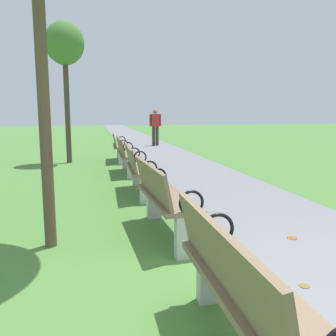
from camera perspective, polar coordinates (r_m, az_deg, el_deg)
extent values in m
cube|color=slate|center=(20.17, -5.01, 4.57)|extent=(2.28, 44.00, 0.02)
cube|color=#7A664C|center=(2.28, 12.87, -18.29)|extent=(0.47, 1.61, 0.05)
cube|color=#7A664C|center=(2.12, 8.26, -13.61)|extent=(0.15, 1.60, 0.40)
cube|color=#B7B5AD|center=(3.01, 6.75, -16.42)|extent=(0.20, 0.12, 0.45)
torus|color=black|center=(2.91, 7.90, -9.61)|extent=(0.27, 0.03, 0.27)
cylinder|color=black|center=(2.94, 7.87, -11.09)|extent=(0.03, 0.03, 0.12)
cube|color=#7A664C|center=(4.41, -0.16, -4.68)|extent=(0.51, 1.62, 0.05)
cube|color=#7A664C|center=(4.32, -2.60, -1.92)|extent=(0.19, 1.60, 0.40)
cube|color=#B7B5AD|center=(3.80, 2.69, -10.88)|extent=(0.21, 0.13, 0.45)
cube|color=#B7B5AD|center=(5.17, -2.21, -5.51)|extent=(0.21, 0.13, 0.45)
torus|color=black|center=(3.69, 3.72, -5.56)|extent=(0.27, 0.04, 0.27)
cylinder|color=black|center=(3.71, 3.70, -6.75)|extent=(0.03, 0.03, 0.12)
torus|color=black|center=(5.12, -1.63, -1.46)|extent=(0.27, 0.04, 0.27)
cylinder|color=black|center=(5.14, -1.63, -2.34)|extent=(0.03, 0.03, 0.12)
cube|color=#7A664C|center=(6.65, -4.28, -0.09)|extent=(0.49, 1.61, 0.05)
cube|color=#7A664C|center=(6.61, -5.95, 1.79)|extent=(0.18, 1.60, 0.40)
cube|color=#B7B5AD|center=(5.98, -3.52, -3.55)|extent=(0.20, 0.13, 0.45)
cube|color=#B7B5AD|center=(7.42, -4.85, -1.12)|extent=(0.20, 0.13, 0.45)
torus|color=black|center=(5.90, -2.95, -0.10)|extent=(0.27, 0.04, 0.27)
cylinder|color=black|center=(5.91, -2.95, -0.87)|extent=(0.03, 0.03, 0.12)
torus|color=black|center=(7.39, -4.44, 1.70)|extent=(0.27, 0.04, 0.27)
cylinder|color=black|center=(7.40, -4.43, 1.09)|extent=(0.03, 0.03, 0.12)
cube|color=#7A664C|center=(8.89, -6.29, 2.14)|extent=(0.46, 1.60, 0.05)
cube|color=#7A664C|center=(8.86, -7.54, 3.55)|extent=(0.14, 1.60, 0.40)
cube|color=#B7B5AD|center=(8.20, -5.79, -0.19)|extent=(0.20, 0.12, 0.45)
cube|color=#B7B5AD|center=(9.66, -6.66, 1.17)|extent=(0.20, 0.12, 0.45)
torus|color=black|center=(8.14, -5.39, 2.35)|extent=(0.27, 0.03, 0.27)
cylinder|color=black|center=(8.14, -5.38, 1.79)|extent=(0.03, 0.03, 0.12)
torus|color=black|center=(9.64, -6.36, 3.34)|extent=(0.27, 0.03, 0.27)
cylinder|color=black|center=(9.65, -6.35, 2.87)|extent=(0.03, 0.03, 0.12)
cube|color=#7A664C|center=(11.21, -7.51, 3.50)|extent=(0.52, 1.62, 0.05)
cube|color=#7A664C|center=(11.18, -8.51, 4.62)|extent=(0.20, 1.60, 0.40)
cube|color=#B7B5AD|center=(10.50, -7.35, 1.77)|extent=(0.21, 0.13, 0.45)
cube|color=#B7B5AD|center=(11.97, -7.60, 2.63)|extent=(0.21, 0.13, 0.45)
torus|color=black|center=(10.44, -7.06, 3.75)|extent=(0.27, 0.04, 0.27)
cylinder|color=black|center=(10.45, -7.05, 3.32)|extent=(0.03, 0.03, 0.12)
torus|color=black|center=(11.95, -7.35, 4.39)|extent=(0.27, 0.04, 0.27)
cylinder|color=black|center=(11.96, -7.34, 4.00)|extent=(0.03, 0.03, 0.12)
cylinder|color=brown|center=(4.14, -19.13, 10.42)|extent=(0.13, 0.13, 3.31)
cylinder|color=#4C3D2D|center=(11.14, -15.66, 8.69)|extent=(0.15, 0.15, 3.08)
ellipsoid|color=#477A33|center=(11.31, -16.09, 18.51)|extent=(1.12, 1.12, 1.23)
cylinder|color=#3D3328|center=(16.23, -1.73, 5.10)|extent=(0.14, 0.14, 0.85)
cylinder|color=#3D3328|center=(16.20, -2.29, 5.09)|extent=(0.14, 0.14, 0.85)
cube|color=#B22D2D|center=(16.18, -2.03, 7.59)|extent=(0.35, 0.23, 0.56)
sphere|color=#9E7051|center=(16.18, -2.03, 8.97)|extent=(0.20, 0.20, 0.20)
cylinder|color=#B22D2D|center=(16.22, -1.25, 7.60)|extent=(0.09, 0.09, 0.52)
cylinder|color=#B22D2D|center=(16.15, -2.81, 7.58)|extent=(0.09, 0.09, 0.52)
cylinder|color=#AD6B23|center=(7.94, -4.30, -2.08)|extent=(0.10, 0.10, 0.00)
cylinder|color=brown|center=(5.87, -1.14, -6.01)|extent=(0.09, 0.09, 0.00)
cylinder|color=brown|center=(9.29, -14.80, -0.76)|extent=(0.10, 0.10, 0.00)
cylinder|color=brown|center=(3.47, 20.80, -17.06)|extent=(0.12, 0.12, 0.00)
cylinder|color=#93511E|center=(4.61, 19.06, -10.44)|extent=(0.16, 0.16, 0.00)
cylinder|color=gold|center=(7.19, -5.02, -3.25)|extent=(0.10, 0.10, 0.00)
cylinder|color=brown|center=(7.90, -0.62, -1.97)|extent=(0.11, 0.11, 0.00)
cylinder|color=gold|center=(13.09, -2.61, 2.34)|extent=(0.09, 0.09, 0.00)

